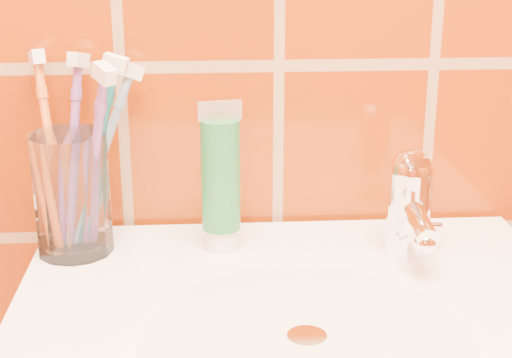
{
  "coord_description": "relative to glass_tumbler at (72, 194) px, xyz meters",
  "views": [
    {
      "loc": [
        -0.08,
        0.3,
        1.22
      ],
      "look_at": [
        -0.03,
        1.08,
        0.94
      ],
      "focal_mm": 55.0,
      "sensor_mm": 36.0,
      "label": 1
    }
  ],
  "objects": [
    {
      "name": "faucet",
      "position": [
        0.37,
        -0.03,
        -0.0
      ],
      "size": [
        0.05,
        0.11,
        0.12
      ],
      "color": "white",
      "rests_on": "pedestal_sink"
    },
    {
      "name": "glass_tumbler",
      "position": [
        0.0,
        0.0,
        0.0
      ],
      "size": [
        0.11,
        0.11,
        0.14
      ],
      "primitive_type": "cylinder",
      "rotation": [
        0.0,
        0.0,
        -0.29
      ],
      "color": "white",
      "rests_on": "pedestal_sink"
    },
    {
      "name": "toothbrush_0",
      "position": [
        -0.0,
        0.03,
        0.04
      ],
      "size": [
        0.09,
        0.13,
        0.23
      ],
      "primitive_type": null,
      "rotation": [
        0.24,
        0.0,
        2.71
      ],
      "color": "#774697",
      "rests_on": "glass_tumbler"
    },
    {
      "name": "toothpaste_tube",
      "position": [
        0.16,
        -0.0,
        0.01
      ],
      "size": [
        0.05,
        0.04,
        0.17
      ],
      "rotation": [
        0.0,
        0.0,
        0.18
      ],
      "color": "white",
      "rests_on": "pedestal_sink"
    },
    {
      "name": "toothbrush_3",
      "position": [
        -0.02,
        0.02,
        0.04
      ],
      "size": [
        0.1,
        0.15,
        0.24
      ],
      "primitive_type": null,
      "rotation": [
        0.3,
        0.0,
        -2.74
      ],
      "color": "orange",
      "rests_on": "glass_tumbler"
    },
    {
      "name": "toothbrush_2",
      "position": [
        0.03,
        -0.02,
        0.04
      ],
      "size": [
        0.14,
        0.15,
        0.24
      ],
      "primitive_type": null,
      "rotation": [
        0.3,
        0.0,
        0.69
      ],
      "color": "#7C4A9F",
      "rests_on": "glass_tumbler"
    },
    {
      "name": "toothbrush_4",
      "position": [
        0.03,
        0.03,
        0.03
      ],
      "size": [
        0.17,
        0.15,
        0.22
      ],
      "primitive_type": null,
      "rotation": [
        0.41,
        0.0,
        2.06
      ],
      "color": "#6E9AC4",
      "rests_on": "glass_tumbler"
    },
    {
      "name": "toothbrush_1",
      "position": [
        0.03,
        0.01,
        0.04
      ],
      "size": [
        0.1,
        0.09,
        0.23
      ],
      "primitive_type": null,
      "rotation": [
        0.26,
        0.0,
        1.39
      ],
      "color": "#0D6672",
      "rests_on": "glass_tumbler"
    }
  ]
}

